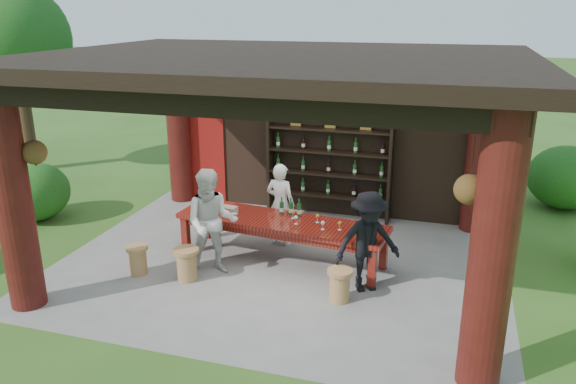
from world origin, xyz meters
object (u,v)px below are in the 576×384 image
(host, at_px, (280,204))
(tasting_table, at_px, (281,226))
(stool_near_right, at_px, (340,284))
(stool_far_left, at_px, (138,259))
(guest_woman, at_px, (212,222))
(napkin_basket, at_px, (229,211))
(guest_man, at_px, (368,242))
(wine_shelf, at_px, (329,164))
(stool_near_left, at_px, (187,263))

(host, bearing_deg, tasting_table, 118.83)
(stool_near_right, relative_size, stool_far_left, 1.03)
(guest_woman, bearing_deg, tasting_table, 18.79)
(tasting_table, height_order, napkin_basket, napkin_basket)
(guest_woman, bearing_deg, guest_man, -16.91)
(wine_shelf, height_order, guest_man, wine_shelf)
(wine_shelf, relative_size, stool_near_right, 5.11)
(host, bearing_deg, wine_shelf, -97.03)
(wine_shelf, bearing_deg, napkin_basket, -117.28)
(tasting_table, xyz_separation_m, guest_woman, (-0.94, -0.75, 0.24))
(guest_man, bearing_deg, host, 112.54)
(stool_near_right, height_order, host, host)
(tasting_table, distance_m, host, 0.75)
(stool_near_left, xyz_separation_m, guest_man, (2.80, 0.50, 0.51))
(stool_near_right, relative_size, napkin_basket, 1.93)
(host, bearing_deg, guest_woman, 74.20)
(host, bearing_deg, stool_near_left, 71.33)
(tasting_table, relative_size, stool_near_left, 6.94)
(stool_near_left, distance_m, stool_far_left, 0.87)
(wine_shelf, distance_m, host, 1.77)
(stool_near_left, distance_m, guest_woman, 0.76)
(stool_far_left, height_order, guest_man, guest_man)
(host, distance_m, napkin_basket, 1.00)
(stool_far_left, height_order, guest_woman, guest_woman)
(wine_shelf, bearing_deg, guest_man, -66.64)
(stool_near_left, relative_size, guest_woman, 0.30)
(wine_shelf, xyz_separation_m, guest_man, (1.29, -2.98, -0.33))
(wine_shelf, distance_m, napkin_basket, 2.68)
(wine_shelf, bearing_deg, stool_far_left, -124.14)
(stool_far_left, distance_m, host, 2.68)
(wine_shelf, height_order, tasting_table, wine_shelf)
(wine_shelf, relative_size, stool_near_left, 4.79)
(wine_shelf, height_order, napkin_basket, wine_shelf)
(wine_shelf, distance_m, stool_near_right, 3.67)
(host, distance_m, guest_man, 2.23)
(stool_near_right, distance_m, guest_woman, 2.29)
(guest_woman, distance_m, guest_man, 2.51)
(stool_far_left, distance_m, napkin_basket, 1.72)
(stool_near_left, xyz_separation_m, guest_woman, (0.29, 0.36, 0.60))
(stool_near_left, distance_m, napkin_basket, 1.26)
(wine_shelf, relative_size, guest_woman, 1.45)
(guest_woman, height_order, guest_man, guest_woman)
(tasting_table, bearing_deg, guest_man, -21.75)
(stool_far_left, distance_m, guest_man, 3.74)
(stool_near_left, bearing_deg, napkin_basket, 75.34)
(stool_near_left, bearing_deg, guest_man, 10.06)
(stool_near_left, height_order, napkin_basket, napkin_basket)
(wine_shelf, xyz_separation_m, guest_woman, (-1.22, -3.11, -0.25))
(stool_near_left, height_order, stool_far_left, stool_near_left)
(stool_near_right, height_order, guest_woman, guest_woman)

